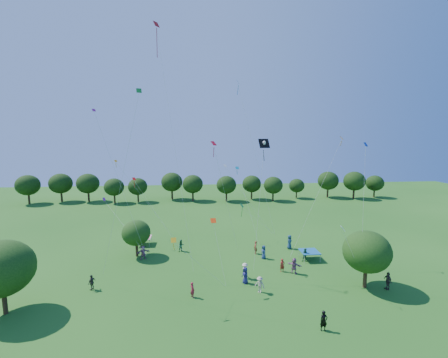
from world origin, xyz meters
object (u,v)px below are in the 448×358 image
man_in_black (324,321)px  pirate_kite (264,146)px  tent_red_stripe (143,238)px  tent_blue (309,252)px  near_tree_west (1,268)px  red_high_kite (163,74)px  near_tree_east (367,252)px  near_tree_north (136,233)px

man_in_black → pirate_kite: size_ratio=0.12×
tent_red_stripe → tent_blue: (21.58, -7.23, 0.00)m
near_tree_west → man_in_black: 27.14m
red_high_kite → man_in_black: bearing=-44.9°
man_in_black → near_tree_east: bearing=39.5°
near_tree_east → tent_red_stripe: near_tree_east is taller
near_tree_east → red_high_kite: (-20.41, 6.99, 18.25)m
near_tree_west → tent_blue: size_ratio=2.97×
near_tree_west → man_in_black: size_ratio=3.98×
tent_red_stripe → man_in_black: man_in_black is taller
tent_blue → near_tree_north: bearing=172.0°
near_tree_north → near_tree_east: 26.78m
near_tree_west → near_tree_east: size_ratio=1.11×
pirate_kite → near_tree_north: bearing=158.6°
pirate_kite → near_tree_west: bearing=-165.9°
tent_red_stripe → red_high_kite: size_ratio=0.08×
near_tree_east → near_tree_west: bearing=-177.4°
tent_red_stripe → red_high_kite: bearing=-60.7°
near_tree_west → near_tree_north: near_tree_west is taller
near_tree_east → tent_blue: bearing=112.7°
tent_blue → man_in_black: man_in_black is taller
near_tree_north → tent_red_stripe: 4.67m
tent_red_stripe → man_in_black: (17.53, -20.78, -0.22)m
near_tree_north → tent_blue: bearing=-8.0°
near_tree_west → red_high_kite: 23.84m
near_tree_north → man_in_black: bearing=-43.3°
near_tree_west → near_tree_east: 33.65m
near_tree_west → tent_red_stripe: size_ratio=2.97×
tent_blue → pirate_kite: (-6.67, -2.81, 13.22)m
tent_red_stripe → tent_blue: bearing=-18.5°
near_tree_north → tent_red_stripe: bearing=88.8°
near_tree_north → near_tree_east: bearing=-22.6°
near_tree_east → tent_blue: near_tree_east is taller
near_tree_north → pirate_kite: 19.58m
near_tree_north → tent_blue: size_ratio=2.15×
near_tree_east → man_in_black: (-7.09, -6.30, -2.97)m
near_tree_north → tent_blue: (21.67, -3.05, -2.08)m
near_tree_west → pirate_kite: 26.64m
near_tree_west → near_tree_north: size_ratio=1.38×
man_in_black → pirate_kite: bearing=101.6°
near_tree_east → tent_blue: (-3.04, 7.25, -2.76)m
near_tree_north → tent_red_stripe: size_ratio=2.15×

